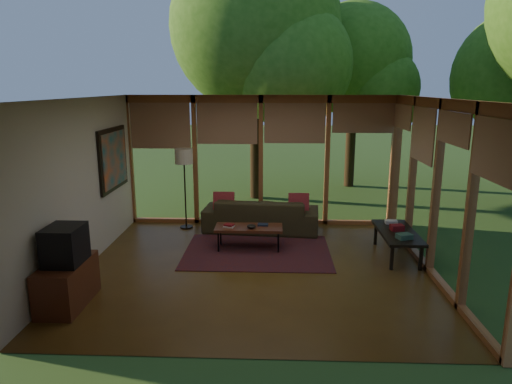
{
  "coord_description": "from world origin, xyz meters",
  "views": [
    {
      "loc": [
        0.28,
        -6.88,
        2.88
      ],
      "look_at": [
        -0.03,
        0.7,
        1.11
      ],
      "focal_mm": 32.0,
      "sensor_mm": 36.0,
      "label": 1
    }
  ],
  "objects_px": {
    "media_cabinet": "(67,284)",
    "coffee_table": "(249,228)",
    "television": "(65,245)",
    "floor_lamp": "(184,161)",
    "side_console": "(397,234)",
    "sofa": "(261,215)"
  },
  "relations": [
    {
      "from": "media_cabinet",
      "to": "coffee_table",
      "type": "relative_size",
      "value": 0.83
    },
    {
      "from": "floor_lamp",
      "to": "coffee_table",
      "type": "height_order",
      "value": "floor_lamp"
    },
    {
      "from": "sofa",
      "to": "television",
      "type": "distance_m",
      "value": 4.19
    },
    {
      "from": "media_cabinet",
      "to": "coffee_table",
      "type": "xyz_separation_m",
      "value": [
        2.31,
        2.24,
        0.09
      ]
    },
    {
      "from": "sofa",
      "to": "side_console",
      "type": "xyz_separation_m",
      "value": [
        2.38,
        -1.36,
        0.08
      ]
    },
    {
      "from": "coffee_table",
      "to": "side_console",
      "type": "xyz_separation_m",
      "value": [
        2.56,
        -0.25,
        0.02
      ]
    },
    {
      "from": "sofa",
      "to": "television",
      "type": "relative_size",
      "value": 4.16
    },
    {
      "from": "floor_lamp",
      "to": "side_console",
      "type": "distance_m",
      "value": 4.32
    },
    {
      "from": "media_cabinet",
      "to": "side_console",
      "type": "height_order",
      "value": "media_cabinet"
    },
    {
      "from": "sofa",
      "to": "coffee_table",
      "type": "distance_m",
      "value": 1.12
    },
    {
      "from": "television",
      "to": "floor_lamp",
      "type": "relative_size",
      "value": 0.33
    },
    {
      "from": "floor_lamp",
      "to": "coffee_table",
      "type": "relative_size",
      "value": 1.38
    },
    {
      "from": "coffee_table",
      "to": "side_console",
      "type": "relative_size",
      "value": 0.86
    },
    {
      "from": "media_cabinet",
      "to": "floor_lamp",
      "type": "distance_m",
      "value": 3.75
    },
    {
      "from": "media_cabinet",
      "to": "television",
      "type": "height_order",
      "value": "television"
    },
    {
      "from": "floor_lamp",
      "to": "coffee_table",
      "type": "distance_m",
      "value": 2.1
    },
    {
      "from": "floor_lamp",
      "to": "coffee_table",
      "type": "bearing_deg",
      "value": -41.65
    },
    {
      "from": "sofa",
      "to": "floor_lamp",
      "type": "relative_size",
      "value": 1.39
    },
    {
      "from": "coffee_table",
      "to": "side_console",
      "type": "height_order",
      "value": "side_console"
    },
    {
      "from": "sofa",
      "to": "floor_lamp",
      "type": "bearing_deg",
      "value": 0.78
    },
    {
      "from": "television",
      "to": "coffee_table",
      "type": "height_order",
      "value": "television"
    },
    {
      "from": "sofa",
      "to": "television",
      "type": "height_order",
      "value": "television"
    }
  ]
}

